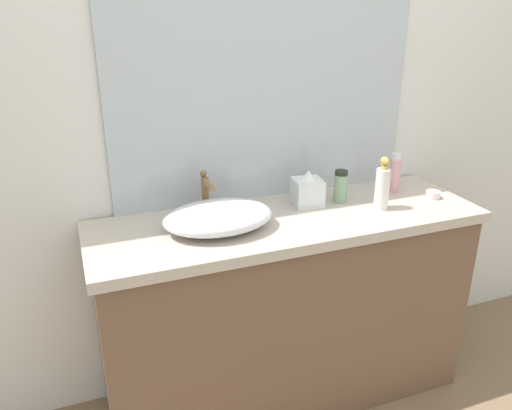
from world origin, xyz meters
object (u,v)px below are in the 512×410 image
candle_jar (433,195)px  tissue_box (308,190)px  perfume_bottle (395,173)px  sink_basin (218,217)px  lotion_bottle (340,186)px  soap_dispenser (382,187)px

candle_jar → tissue_box: bearing=166.9°
perfume_bottle → candle_jar: perfume_bottle is taller
sink_basin → lotion_bottle: bearing=8.4°
lotion_bottle → perfume_bottle: 0.29m
tissue_box → candle_jar: tissue_box is taller
perfume_bottle → sink_basin: bearing=-172.8°
lotion_bottle → perfume_bottle: (0.29, 0.02, 0.02)m
tissue_box → sink_basin: bearing=-166.3°
soap_dispenser → sink_basin: bearing=176.1°
soap_dispenser → perfume_bottle: soap_dispenser is taller
candle_jar → lotion_bottle: bearing=165.0°
sink_basin → tissue_box: tissue_box is taller
tissue_box → perfume_bottle: bearing=0.7°
perfume_bottle → tissue_box: perfume_bottle is taller
sink_basin → candle_jar: bearing=-1.4°
sink_basin → perfume_bottle: perfume_bottle is taller
sink_basin → lotion_bottle: 0.57m
sink_basin → lotion_bottle: lotion_bottle is taller
sink_basin → candle_jar: 0.96m
sink_basin → soap_dispenser: (0.68, -0.05, 0.05)m
lotion_bottle → perfume_bottle: size_ratio=0.79×
perfume_bottle → tissue_box: 0.43m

